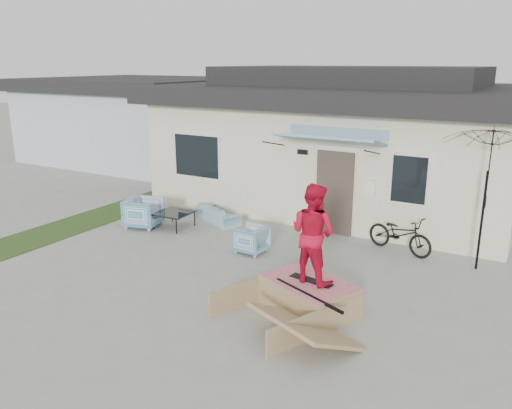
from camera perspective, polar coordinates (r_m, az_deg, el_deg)
The scene contains 13 objects.
ground at distance 9.98m, azimuth -6.80°, elevation -9.40°, with size 90.00×90.00×0.00m, color gray.
grass_strip at distance 14.72m, azimuth -18.43°, elevation -1.77°, with size 1.40×8.00×0.01m, color #273F19.
house at distance 16.29m, azimuth 10.20°, elevation 7.41°, with size 10.80×8.49×4.10m.
neighbor_house at distance 23.61m, azimuth -12.90°, elevation 9.37°, with size 8.60×7.60×3.50m.
loveseat at distance 13.94m, azimuth -4.27°, elevation -0.71°, with size 1.49×0.44×0.58m, color teal.
armchair_left at distance 13.72m, azimuth -12.39°, elevation -0.73°, with size 0.83×0.78×0.85m, color teal.
armchair_right at distance 11.66m, azimuth -0.54°, elevation -3.72°, with size 0.66×0.62×0.68m, color teal.
coffee_table at distance 13.56m, azimuth -9.09°, elevation -1.69°, with size 0.85×0.85×0.42m, color black.
bicycle at distance 12.07m, azimuth 15.72°, elevation -2.76°, with size 0.56×1.62×1.04m, color black.
patio_umbrella at distance 11.30m, azimuth 24.15°, elevation 1.70°, with size 2.24×2.14×2.20m.
skate_ramp at distance 9.14m, azimuth 5.86°, elevation -10.03°, with size 1.56×2.08×0.52m, color #93784D, non-canonical shape.
skateboard at distance 9.05m, azimuth 6.16°, elevation -8.32°, with size 0.82×0.20×0.05m, color black.
skater at distance 8.73m, azimuth 6.33°, elevation -2.98°, with size 0.84×0.65×1.73m, color red.
Camera 1 is at (5.53, -7.16, 4.20)m, focal length 36.03 mm.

